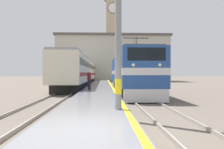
{
  "coord_description": "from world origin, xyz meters",
  "views": [
    {
      "loc": [
        0.47,
        -6.0,
        1.85
      ],
      "look_at": [
        1.65,
        26.56,
        1.68
      ],
      "focal_mm": 35.0,
      "sensor_mm": 36.0,
      "label": 1
    }
  ],
  "objects_px": {
    "person_on_platform": "(89,80)",
    "catenary_mast": "(120,12)",
    "clock_tower": "(113,31)",
    "locomotive_train": "(129,73)",
    "passenger_train": "(87,72)"
  },
  "relations": [
    {
      "from": "person_on_platform",
      "to": "catenary_mast",
      "type": "bearing_deg",
      "value": -79.87
    },
    {
      "from": "catenary_mast",
      "to": "clock_tower",
      "type": "relative_size",
      "value": 0.28
    },
    {
      "from": "locomotive_train",
      "to": "passenger_train",
      "type": "relative_size",
      "value": 0.33
    },
    {
      "from": "person_on_platform",
      "to": "clock_tower",
      "type": "bearing_deg",
      "value": 85.06
    },
    {
      "from": "passenger_train",
      "to": "clock_tower",
      "type": "height_order",
      "value": "clock_tower"
    },
    {
      "from": "catenary_mast",
      "to": "person_on_platform",
      "type": "bearing_deg",
      "value": 100.13
    },
    {
      "from": "person_on_platform",
      "to": "clock_tower",
      "type": "height_order",
      "value": "clock_tower"
    },
    {
      "from": "catenary_mast",
      "to": "person_on_platform",
      "type": "relative_size",
      "value": 4.69
    },
    {
      "from": "locomotive_train",
      "to": "passenger_train",
      "type": "height_order",
      "value": "locomotive_train"
    },
    {
      "from": "passenger_train",
      "to": "person_on_platform",
      "type": "height_order",
      "value": "passenger_train"
    },
    {
      "from": "locomotive_train",
      "to": "passenger_train",
      "type": "xyz_separation_m",
      "value": [
        -6.01,
        23.01,
        0.22
      ]
    },
    {
      "from": "passenger_train",
      "to": "catenary_mast",
      "type": "distance_m",
      "value": 36.6
    },
    {
      "from": "passenger_train",
      "to": "catenary_mast",
      "type": "xyz_separation_m",
      "value": [
        4.08,
        -36.31,
        2.11
      ]
    },
    {
      "from": "passenger_train",
      "to": "catenary_mast",
      "type": "height_order",
      "value": "catenary_mast"
    },
    {
      "from": "clock_tower",
      "to": "catenary_mast",
      "type": "bearing_deg",
      "value": -92.0
    }
  ]
}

